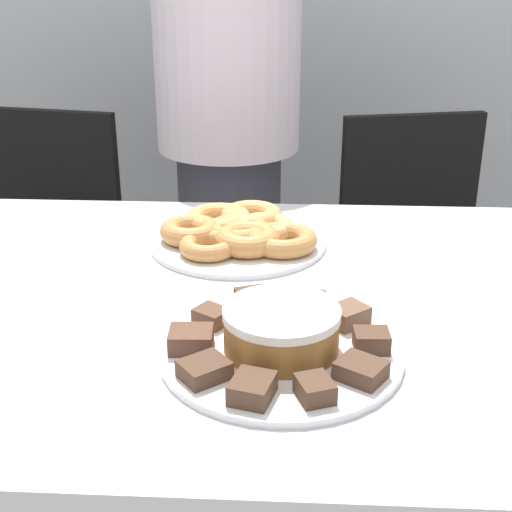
{
  "coord_description": "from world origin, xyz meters",
  "views": [
    {
      "loc": [
        0.06,
        -1.0,
        1.27
      ],
      "look_at": [
        0.0,
        0.02,
        0.83
      ],
      "focal_mm": 50.0,
      "sensor_mm": 36.0,
      "label": 1
    }
  ],
  "objects_px": {
    "plate_donuts": "(238,242)",
    "frosted_cake": "(281,329)",
    "office_chair_right": "(421,293)",
    "office_chair_left": "(39,284)",
    "person_standing": "(228,126)",
    "plate_cake": "(281,352)"
  },
  "relations": [
    {
      "from": "plate_donuts",
      "to": "frosted_cake",
      "type": "relative_size",
      "value": 2.09
    },
    {
      "from": "plate_donuts",
      "to": "person_standing",
      "type": "bearing_deg",
      "value": 96.53
    },
    {
      "from": "person_standing",
      "to": "frosted_cake",
      "type": "height_order",
      "value": "person_standing"
    },
    {
      "from": "office_chair_left",
      "to": "plate_donuts",
      "type": "relative_size",
      "value": 2.68
    },
    {
      "from": "office_chair_right",
      "to": "plate_cake",
      "type": "relative_size",
      "value": 2.68
    },
    {
      "from": "frosted_cake",
      "to": "office_chair_left",
      "type": "bearing_deg",
      "value": 125.98
    },
    {
      "from": "plate_donuts",
      "to": "plate_cake",
      "type": "bearing_deg",
      "value": -77.4
    },
    {
      "from": "office_chair_left",
      "to": "plate_donuts",
      "type": "height_order",
      "value": "office_chair_left"
    },
    {
      "from": "person_standing",
      "to": "office_chair_right",
      "type": "height_order",
      "value": "person_standing"
    },
    {
      "from": "office_chair_right",
      "to": "plate_cake",
      "type": "height_order",
      "value": "office_chair_right"
    },
    {
      "from": "office_chair_right",
      "to": "plate_donuts",
      "type": "xyz_separation_m",
      "value": [
        -0.46,
        -0.57,
        0.37
      ]
    },
    {
      "from": "person_standing",
      "to": "office_chair_left",
      "type": "relative_size",
      "value": 1.86
    },
    {
      "from": "office_chair_right",
      "to": "plate_donuts",
      "type": "height_order",
      "value": "office_chair_right"
    },
    {
      "from": "office_chair_left",
      "to": "office_chair_right",
      "type": "relative_size",
      "value": 1.0
    },
    {
      "from": "person_standing",
      "to": "office_chair_left",
      "type": "xyz_separation_m",
      "value": [
        -0.54,
        -0.09,
        -0.44
      ]
    },
    {
      "from": "person_standing",
      "to": "office_chair_left",
      "type": "distance_m",
      "value": 0.7
    },
    {
      "from": "plate_cake",
      "to": "office_chair_right",
      "type": "bearing_deg",
      "value": 68.92
    },
    {
      "from": "office_chair_right",
      "to": "office_chair_left",
      "type": "bearing_deg",
      "value": 167.13
    },
    {
      "from": "office_chair_right",
      "to": "frosted_cake",
      "type": "distance_m",
      "value": 1.11
    },
    {
      "from": "plate_donuts",
      "to": "frosted_cake",
      "type": "xyz_separation_m",
      "value": [
        0.09,
        -0.39,
        0.04
      ]
    },
    {
      "from": "office_chair_left",
      "to": "plate_cake",
      "type": "relative_size",
      "value": 2.68
    },
    {
      "from": "office_chair_left",
      "to": "plate_donuts",
      "type": "bearing_deg",
      "value": -32.92
    }
  ]
}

